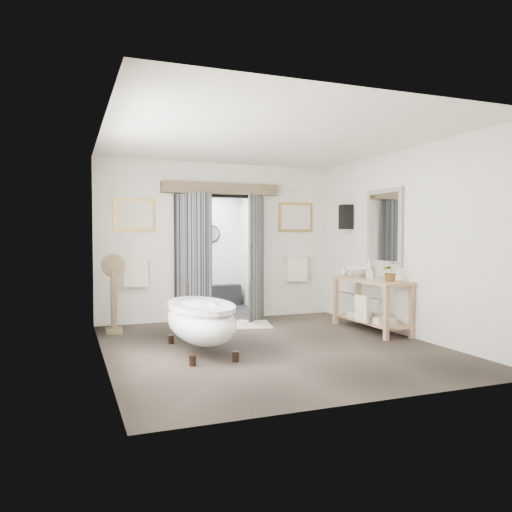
% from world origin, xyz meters
% --- Properties ---
extents(ground_plane, '(5.00, 5.00, 0.00)m').
position_xyz_m(ground_plane, '(0.00, 0.00, 0.00)').
color(ground_plane, brown).
extents(room_shell, '(4.52, 5.02, 2.91)m').
position_xyz_m(room_shell, '(-0.04, -0.11, 1.86)').
color(room_shell, beige).
rests_on(room_shell, ground_plane).
extents(shower_room, '(2.22, 2.01, 2.51)m').
position_xyz_m(shower_room, '(0.00, 3.99, 0.91)').
color(shower_room, black).
rests_on(shower_room, ground_plane).
extents(back_wall_dressing, '(3.82, 0.72, 2.52)m').
position_xyz_m(back_wall_dressing, '(0.00, 2.32, 1.56)').
color(back_wall_dressing, black).
rests_on(back_wall_dressing, ground_plane).
extents(clawfoot_tub, '(0.82, 1.84, 0.90)m').
position_xyz_m(clawfoot_tub, '(-1.01, 0.01, 0.44)').
color(clawfoot_tub, '#301F17').
rests_on(clawfoot_tub, ground_plane).
extents(vanity, '(0.57, 1.60, 0.85)m').
position_xyz_m(vanity, '(1.95, 0.48, 0.51)').
color(vanity, tan).
rests_on(vanity, ground_plane).
extents(pedestal_mirror, '(0.38, 0.24, 1.27)m').
position_xyz_m(pedestal_mirror, '(-1.98, 1.78, 0.55)').
color(pedestal_mirror, '#746347').
rests_on(pedestal_mirror, ground_plane).
extents(rug, '(1.35, 1.05, 0.01)m').
position_xyz_m(rug, '(0.06, 1.76, 0.01)').
color(rug, beige).
rests_on(rug, ground_plane).
extents(slippers, '(0.39, 0.28, 0.05)m').
position_xyz_m(slippers, '(0.07, 1.76, 0.04)').
color(slippers, silver).
rests_on(slippers, rug).
extents(basin, '(0.56, 0.56, 0.17)m').
position_xyz_m(basin, '(1.96, 0.87, 0.93)').
color(basin, white).
rests_on(basin, vanity).
extents(plant, '(0.35, 0.33, 0.31)m').
position_xyz_m(plant, '(1.97, -0.04, 1.00)').
color(plant, gray).
rests_on(plant, vanity).
extents(soap_bottle_a, '(0.13, 0.13, 0.21)m').
position_xyz_m(soap_bottle_a, '(1.93, 0.47, 0.96)').
color(soap_bottle_a, gray).
rests_on(soap_bottle_a, vanity).
extents(soap_bottle_b, '(0.13, 0.13, 0.16)m').
position_xyz_m(soap_bottle_b, '(1.90, 1.22, 0.93)').
color(soap_bottle_b, gray).
rests_on(soap_bottle_b, vanity).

